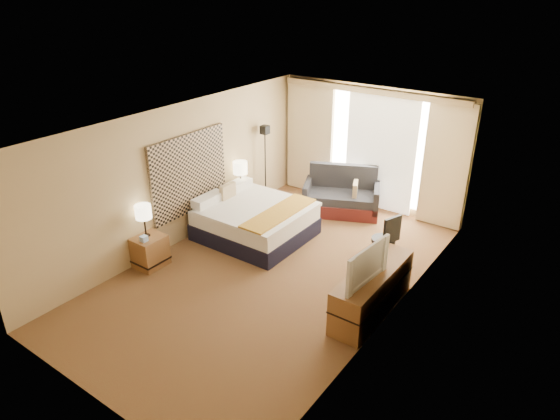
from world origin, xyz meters
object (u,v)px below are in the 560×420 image
Objects in this scene: nightstand_left at (150,251)px; loveseat at (342,198)px; media_dresser at (372,291)px; lamp_right at (240,168)px; lamp_left at (143,212)px; bed at (255,220)px; floor_lamp at (265,149)px; desk_chair at (385,243)px; nightstand_right at (242,203)px; television at (362,263)px.

loveseat is at bearing 67.27° from nightstand_left.
lamp_right reaches higher than media_dresser.
nightstand_left is at bearing -8.11° from lamp_left.
nightstand_left is 0.29× the size of bed.
floor_lamp is at bearing 120.08° from bed.
desk_chair is (-0.41, 1.34, 0.08)m from media_dresser.
loveseat is (-2.09, 2.80, -0.03)m from media_dresser.
lamp_right is at bearing 158.53° from media_dresser.
lamp_right is (0.02, 2.51, 0.03)m from lamp_left.
bed is at bearing -36.53° from nightstand_right.
loveseat reaches higher than nightstand_right.
television is (3.68, -2.64, -0.24)m from floor_lamp.
lamp_left is (-0.06, -2.49, 0.73)m from nightstand_right.
floor_lamp reaches higher than media_dresser.
floor_lamp is (-0.84, 1.45, 0.89)m from bed.
lamp_left is at bearing -138.16° from loveseat.
lamp_right is at bearing 69.33° from television.
media_dresser is 1.02× the size of loveseat.
lamp_left is at bearing 171.89° from nightstand_left.
bed is 2.11m from loveseat.
lamp_left is at bearing 106.18° from television.
nightstand_right is at bearing -27.27° from lamp_right.
lamp_right is (-3.33, 0.14, 0.60)m from desk_chair.
media_dresser is 1.86× the size of desk_chair.
bed is at bearing -137.03° from loveseat.
floor_lamp is (-1.64, -0.50, 0.91)m from loveseat.
media_dresser is 3.09× the size of lamp_left.
loveseat is 2.23m from desk_chair.
nightstand_right is 1.28m from floor_lamp.
nightstand_left is at bearing -90.00° from nightstand_right.
bed is 2.18m from lamp_left.
television reaches higher than desk_chair.
lamp_right is (-0.04, 0.02, 0.75)m from nightstand_right.
floor_lamp is at bearing 90.51° from nightstand_left.
lamp_left reaches higher than media_dresser.
media_dresser is 1.40m from desk_chair.
media_dresser is at bearing -78.00° from loveseat.
media_dresser is (3.70, 1.05, 0.07)m from nightstand_left.
nightstand_right is 4.13m from television.
lamp_left reaches higher than desk_chair.
nightstand_right is at bearing 69.34° from television.
loveseat is at bearing 17.02° from floor_lamp.
loveseat is 1.77× the size of television.
floor_lamp is 0.85m from lamp_right.
nightstand_right is 0.89× the size of lamp_right.
bed is at bearing 66.91° from nightstand_left.
nightstand_right is at bearing -162.13° from desk_chair.
bed is at bearing -59.92° from floor_lamp.
nightstand_left is at bearing -89.49° from floor_lamp.
loveseat is 1.02× the size of floor_lamp.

